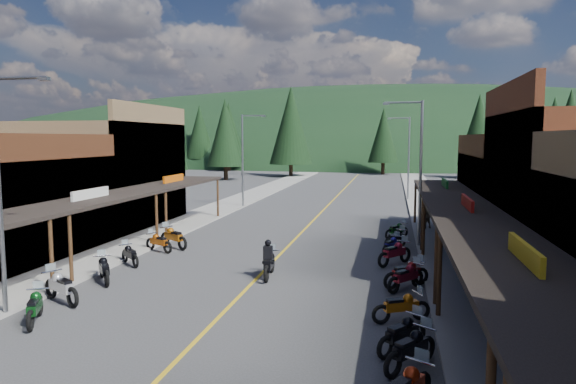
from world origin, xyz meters
The scene contains 41 objects.
ground centered at (0.00, 0.00, 0.00)m, with size 220.00×220.00×0.00m, color #38383A.
centerline centered at (0.00, 20.00, 0.01)m, with size 0.15×90.00×0.01m, color gold.
sidewalk_west centered at (-8.70, 20.00, 0.07)m, with size 3.40×94.00×0.15m, color gray.
sidewalk_east centered at (8.70, 20.00, 0.07)m, with size 3.40×94.00×0.15m, color gray.
shop_west_2 centered at (-13.75, 1.70, 2.53)m, with size 10.90×9.00×6.20m.
shop_west_3 centered at (-13.78, 11.30, 3.52)m, with size 10.90×10.20×8.20m.
shop_east_3 centered at (13.75, 11.30, 2.53)m, with size 10.90×10.20×6.20m.
streetlight_0 centered at (-6.95, -6.00, 4.46)m, with size 2.16×0.18×8.00m.
streetlight_1 centered at (-6.95, 22.00, 4.46)m, with size 2.16×0.18×8.00m.
streetlight_2 centered at (6.95, 8.00, 4.46)m, with size 2.16×0.18×8.00m.
streetlight_3 centered at (6.95, 30.00, 4.46)m, with size 2.16×0.18×8.00m.
ridge_hill centered at (0.00, 135.00, 0.00)m, with size 310.00×140.00×60.00m, color black.
pine_0 centered at (-40.00, 62.00, 6.48)m, with size 5.04×5.04×11.00m.
pine_1 centered at (-24.00, 70.00, 7.24)m, with size 5.88×5.88×12.50m.
pine_2 centered at (-10.00, 58.00, 7.99)m, with size 6.72×6.72×14.00m.
pine_3 centered at (4.00, 66.00, 6.48)m, with size 5.04×5.04×11.00m.
pine_4 centered at (18.00, 60.00, 7.24)m, with size 5.88×5.88×12.50m.
pine_5 centered at (34.00, 72.00, 7.99)m, with size 6.72×6.72×14.00m.
pine_7 centered at (-32.00, 76.00, 7.24)m, with size 5.88×5.88×12.50m.
pine_8 centered at (-22.00, 40.00, 5.98)m, with size 4.48×4.48×10.00m.
pine_9 centered at (24.00, 45.00, 6.38)m, with size 4.93×4.93×10.80m.
pine_10 centered at (-18.00, 50.00, 6.78)m, with size 5.38×5.38×11.60m.
pine_11 centered at (20.00, 38.00, 7.19)m, with size 5.82×5.82×12.40m.
bike_west_5 centered at (-5.64, -6.42, 0.60)m, with size 0.70×2.09×1.20m, color #0C3D13, non-canonical shape.
bike_west_6 centered at (-6.11, -4.41, 0.66)m, with size 0.77×2.31×1.32m, color #B0AFB5, non-canonical shape.
bike_west_7 centered at (-6.07, -1.64, 0.61)m, with size 0.72×2.15×1.23m, color black, non-canonical shape.
bike_west_8 centered at (-6.48, 1.26, 0.55)m, with size 0.64×1.93×1.10m, color black, non-canonical shape.
bike_west_9 centered at (-6.42, 4.19, 0.57)m, with size 0.67×2.01×1.15m, color #A0470B, non-canonical shape.
bike_west_10 centered at (-6.03, 5.18, 0.67)m, with size 0.78×2.35×1.34m, color #A8570C, non-canonical shape.
bike_east_4 centered at (6.18, -7.41, 0.60)m, with size 0.71×2.12×1.21m, color black, non-canonical shape.
bike_east_5 centered at (5.98, -6.35, 0.59)m, with size 0.68×2.05×1.17m, color black, non-canonical shape.
bike_east_6 centered at (5.99, -3.93, 0.57)m, with size 0.67×2.00×1.14m, color #BC600D, non-canonical shape.
bike_east_7 centered at (6.22, -0.30, 0.61)m, with size 0.71×2.12×1.21m, color maroon, non-canonical shape.
bike_east_8 centered at (6.25, 0.17, 0.62)m, with size 0.73×2.18×1.25m, color maroon, non-canonical shape.
bike_east_9 centered at (5.79, 3.78, 0.65)m, with size 0.76×2.27×1.30m, color maroon, non-canonical shape.
bike_east_10 centered at (5.64, 6.00, 0.54)m, with size 0.63×1.90×1.09m, color navy, non-canonical shape.
bike_east_11 centered at (5.85, 7.56, 0.59)m, with size 0.69×2.08×1.19m, color black, non-canonical shape.
bike_east_12 centered at (5.93, 10.41, 0.55)m, with size 0.65×1.94×1.11m, color #0A3610, non-canonical shape.
rider_on_bike centered at (0.49, 0.47, 0.69)m, with size 0.95×2.32×1.72m.
pedestrian_east_a centered at (8.55, -0.51, 1.09)m, with size 0.69×0.45×1.89m, color #292030.
pedestrian_east_b centered at (7.75, 13.58, 1.04)m, with size 0.86×0.50×1.78m, color brown.
Camera 1 is at (5.63, -20.55, 5.99)m, focal length 32.00 mm.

